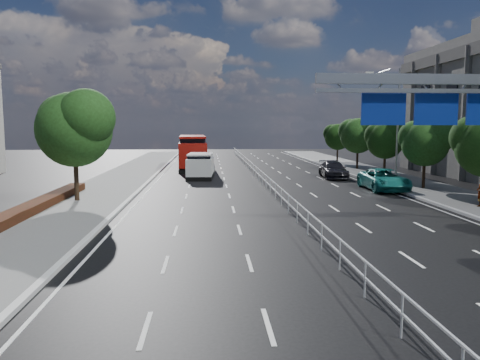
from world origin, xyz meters
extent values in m
plane|color=black|center=(0.00, 0.00, 0.00)|extent=(160.00, 160.00, 0.00)
cube|color=silver|center=(0.00, 22.50, 1.00)|extent=(0.05, 85.00, 0.05)
cube|color=silver|center=(0.00, 22.50, 0.55)|extent=(0.05, 85.00, 0.05)
cube|color=gray|center=(5.60, 10.00, 6.60)|extent=(10.20, 0.25, 0.45)
cube|color=gray|center=(5.60, 10.00, 6.10)|extent=(10.20, 0.18, 0.18)
cube|color=navy|center=(6.00, 10.18, 5.30)|extent=(2.00, 0.08, 1.40)
cube|color=white|center=(6.00, 10.23, 5.30)|extent=(1.80, 0.02, 1.20)
cube|color=navy|center=(3.60, 10.18, 5.30)|extent=(2.00, 0.08, 1.40)
cube|color=white|center=(3.60, 10.23, 5.30)|extent=(1.80, 0.02, 1.20)
cylinder|color=gray|center=(10.80, 26.00, 4.50)|extent=(0.16, 0.16, 9.00)
cylinder|color=gray|center=(9.60, 26.00, 8.80)|extent=(0.10, 2.40, 0.10)
cube|color=silver|center=(8.40, 26.00, 8.65)|extent=(0.60, 0.25, 0.15)
cylinder|color=black|center=(-12.00, 18.00, 1.75)|extent=(0.28, 0.28, 3.50)
sphere|color=#1B3811|center=(-12.00, 18.00, 4.34)|extent=(4.40, 4.40, 4.40)
sphere|color=#1B3811|center=(-11.12, 17.34, 5.04)|extent=(3.30, 3.30, 3.30)
sphere|color=#1B3811|center=(-12.77, 18.66, 4.90)|extent=(3.08, 3.08, 3.08)
sphere|color=black|center=(10.59, 15.03, 3.92)|extent=(2.45, 2.45, 2.45)
cylinder|color=black|center=(11.20, 22.00, 1.35)|extent=(0.22, 0.22, 2.70)
sphere|color=#1B3811|center=(11.20, 22.00, 3.35)|extent=(3.30, 3.30, 3.30)
sphere|color=#1B3811|center=(11.86, 21.50, 3.89)|extent=(2.48, 2.48, 2.47)
sphere|color=#1B3811|center=(10.62, 22.50, 3.78)|extent=(2.31, 2.31, 2.31)
cylinder|color=black|center=(11.20, 29.50, 1.32)|extent=(0.21, 0.21, 2.65)
sphere|color=black|center=(11.20, 29.50, 3.29)|extent=(3.20, 3.20, 3.20)
sphere|color=black|center=(11.84, 29.02, 3.82)|extent=(2.40, 2.40, 2.40)
sphere|color=black|center=(10.64, 29.98, 3.71)|extent=(2.24, 2.24, 2.24)
cylinder|color=black|center=(11.20, 37.00, 1.43)|extent=(0.23, 0.23, 2.85)
sphere|color=#1B3811|center=(11.20, 37.00, 3.53)|extent=(3.60, 3.60, 3.60)
sphere|color=#1B3811|center=(11.92, 36.46, 4.10)|extent=(2.70, 2.70, 2.70)
sphere|color=#1B3811|center=(10.57, 37.54, 3.99)|extent=(2.52, 2.52, 2.52)
cylinder|color=black|center=(11.20, 44.50, 1.30)|extent=(0.21, 0.21, 2.60)
sphere|color=black|center=(11.20, 44.50, 3.22)|extent=(3.10, 3.10, 3.10)
sphere|color=black|center=(11.82, 44.03, 3.74)|extent=(2.32, 2.33, 2.32)
sphere|color=black|center=(10.66, 44.97, 3.64)|extent=(2.17, 2.17, 2.17)
cube|color=black|center=(-4.84, 30.54, 0.18)|extent=(2.44, 5.11, 0.36)
cube|color=silver|center=(-4.84, 30.54, 1.04)|extent=(2.39, 5.01, 1.47)
cube|color=black|center=(-4.84, 30.54, 1.78)|extent=(2.15, 3.63, 0.65)
cube|color=silver|center=(-4.84, 30.54, 2.10)|extent=(2.25, 3.93, 0.13)
cylinder|color=black|center=(-5.82, 28.98, 0.37)|extent=(0.35, 0.75, 0.73)
cylinder|color=black|center=(-4.04, 28.88, 0.37)|extent=(0.35, 0.75, 0.73)
cylinder|color=black|center=(-5.63, 32.21, 0.37)|extent=(0.35, 0.75, 0.73)
cylinder|color=black|center=(-3.86, 32.10, 0.37)|extent=(0.35, 0.75, 0.73)
cube|color=black|center=(-5.84, 40.02, 0.17)|extent=(3.26, 11.80, 0.35)
cube|color=maroon|center=(-5.84, 40.02, 1.68)|extent=(3.20, 11.57, 2.38)
cube|color=black|center=(-5.84, 40.02, 2.87)|extent=(2.85, 8.35, 1.05)
cube|color=maroon|center=(-5.84, 40.02, 3.39)|extent=(2.99, 9.05, 0.21)
cylinder|color=black|center=(-6.83, 36.19, 0.36)|extent=(0.34, 0.73, 0.72)
cylinder|color=black|center=(-4.54, 36.29, 0.36)|extent=(0.34, 0.73, 0.72)
cylinder|color=black|center=(-7.14, 43.76, 0.36)|extent=(0.34, 0.73, 0.72)
cylinder|color=black|center=(-4.85, 43.85, 0.36)|extent=(0.34, 0.73, 0.72)
imported|color=#9FA3A6|center=(-4.70, 35.96, 0.84)|extent=(2.57, 5.15, 1.69)
imported|color=black|center=(-7.21, 55.91, 0.84)|extent=(2.37, 5.27, 1.68)
imported|color=#1B7A74|center=(8.30, 22.00, 0.76)|extent=(2.63, 5.49, 1.51)
imported|color=black|center=(6.80, 30.00, 0.71)|extent=(2.30, 5.03, 1.43)
camera|label=1|loc=(-4.14, -10.21, 4.59)|focal=35.00mm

